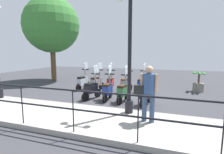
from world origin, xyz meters
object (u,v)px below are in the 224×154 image
(potted_palm, at_px, (198,83))
(scooter_far_2, at_px, (110,83))
(pedestrian_with_bag, at_px, (148,90))
(scooter_far_0, at_px, (142,84))
(scooter_far_4, at_px, (83,81))
(scooter_near_3, at_px, (92,89))
(lamp_post_near, at_px, (130,57))
(tree_large, at_px, (52,25))
(scooter_near_0, at_px, (146,93))
(scooter_far_3, at_px, (97,82))
(scooter_near_2, at_px, (108,89))
(scooter_far_1, at_px, (126,84))
(scooter_near_1, at_px, (123,91))

(potted_palm, bearing_deg, scooter_far_2, 109.67)
(pedestrian_with_bag, height_order, scooter_far_0, pedestrian_with_bag)
(scooter_far_4, bearing_deg, scooter_near_3, -133.98)
(lamp_post_near, relative_size, tree_large, 0.68)
(scooter_near_0, bearing_deg, tree_large, 73.65)
(lamp_post_near, bearing_deg, pedestrian_with_bag, -129.95)
(tree_large, height_order, scooter_near_0, tree_large)
(scooter_near_0, distance_m, scooter_far_3, 3.44)
(scooter_far_3, xyz_separation_m, scooter_far_4, (-0.06, 0.82, 0.00))
(pedestrian_with_bag, bearing_deg, scooter_far_2, 37.64)
(scooter_near_0, xyz_separation_m, scooter_far_3, (1.77, 2.94, 0.00))
(tree_large, relative_size, scooter_near_2, 3.89)
(scooter_far_2, bearing_deg, scooter_far_1, -95.01)
(scooter_near_0, bearing_deg, scooter_far_3, 70.58)
(potted_palm, xyz_separation_m, scooter_near_3, (-3.25, 4.75, 0.04))
(scooter_near_1, height_order, scooter_far_0, same)
(scooter_far_0, relative_size, scooter_far_4, 1.00)
(scooter_near_1, distance_m, scooter_far_3, 2.60)
(pedestrian_with_bag, bearing_deg, scooter_far_1, 27.30)
(lamp_post_near, relative_size, pedestrian_with_bag, 2.56)
(potted_palm, bearing_deg, scooter_near_1, 134.69)
(scooter_near_3, height_order, scooter_far_3, same)
(pedestrian_with_bag, relative_size, scooter_far_1, 1.03)
(tree_large, relative_size, scooter_far_0, 3.89)
(scooter_far_0, height_order, scooter_far_2, same)
(pedestrian_with_bag, relative_size, scooter_far_3, 1.03)
(tree_large, bearing_deg, pedestrian_with_bag, -127.84)
(potted_palm, relative_size, scooter_near_1, 0.69)
(potted_palm, bearing_deg, scooter_near_0, 145.20)
(scooter_near_2, height_order, scooter_near_3, same)
(tree_large, relative_size, scooter_near_3, 3.89)
(scooter_near_3, distance_m, scooter_far_1, 2.09)
(lamp_post_near, height_order, scooter_far_1, lamp_post_near)
(lamp_post_near, xyz_separation_m, scooter_far_2, (3.23, 1.78, -1.46))
(lamp_post_near, bearing_deg, scooter_far_1, 15.80)
(lamp_post_near, bearing_deg, potted_palm, -28.92)
(pedestrian_with_bag, xyz_separation_m, scooter_near_0, (2.05, 0.31, -0.60))
(pedestrian_with_bag, relative_size, scooter_near_1, 1.03)
(scooter_near_0, xyz_separation_m, scooter_near_1, (0.08, 0.97, 0.00))
(scooter_near_0, distance_m, scooter_near_3, 2.44)
(pedestrian_with_bag, relative_size, potted_palm, 1.50)
(scooter_near_3, relative_size, scooter_far_0, 1.00)
(potted_palm, bearing_deg, scooter_far_1, 112.68)
(scooter_near_3, bearing_deg, scooter_far_1, -16.95)
(tree_large, distance_m, scooter_near_0, 9.04)
(potted_palm, height_order, scooter_near_0, scooter_near_0)
(potted_palm, relative_size, scooter_near_2, 0.69)
(pedestrian_with_bag, height_order, scooter_far_3, pedestrian_with_bag)
(scooter_far_3, relative_size, scooter_far_4, 1.00)
(scooter_near_1, bearing_deg, pedestrian_with_bag, -141.40)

